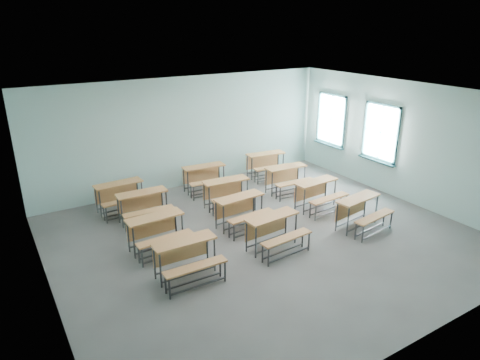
% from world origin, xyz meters
% --- Properties ---
extents(room, '(9.04, 8.04, 3.24)m').
position_xyz_m(room, '(0.08, 0.03, 1.60)').
color(room, slate).
rests_on(room, ground).
extents(desk_unit_r0c0, '(1.23, 0.84, 0.76)m').
position_xyz_m(desk_unit_r0c0, '(-2.18, -0.57, 0.51)').
color(desk_unit_r0c0, '#BE7C44').
rests_on(desk_unit_r0c0, ground).
extents(desk_unit_r0c1, '(1.26, 0.90, 0.76)m').
position_xyz_m(desk_unit_r0c1, '(-0.13, -0.55, 0.51)').
color(desk_unit_r0c1, '#BE7C44').
rests_on(desk_unit_r0c1, ground).
extents(desk_unit_r0c2, '(1.31, 0.97, 0.76)m').
position_xyz_m(desk_unit_r0c2, '(2.19, -0.80, 0.51)').
color(desk_unit_r0c2, '#BE7C44').
rests_on(desk_unit_r0c2, ground).
extents(desk_unit_r1c0, '(1.24, 0.86, 0.76)m').
position_xyz_m(desk_unit_r1c0, '(-2.27, 0.73, 0.51)').
color(desk_unit_r1c0, '#BE7C44').
rests_on(desk_unit_r1c0, ground).
extents(desk_unit_r1c1, '(1.26, 0.89, 0.76)m').
position_xyz_m(desk_unit_r1c1, '(-0.17, 0.72, 0.51)').
color(desk_unit_r1c1, '#BE7C44').
rests_on(desk_unit_r1c1, ground).
extents(desk_unit_r1c2, '(1.26, 0.89, 0.76)m').
position_xyz_m(desk_unit_r1c2, '(2.08, 0.56, 0.51)').
color(desk_unit_r1c2, '#BE7C44').
rests_on(desk_unit_r1c2, ground).
extents(desk_unit_r2c0, '(1.24, 0.86, 0.76)m').
position_xyz_m(desk_unit_r2c0, '(-2.04, 2.19, 0.51)').
color(desk_unit_r2c0, '#BE7C44').
rests_on(desk_unit_r2c0, ground).
extents(desk_unit_r2c1, '(1.26, 0.88, 0.76)m').
position_xyz_m(desk_unit_r2c1, '(0.11, 1.86, 0.51)').
color(desk_unit_r2c1, '#BE7C44').
rests_on(desk_unit_r2c1, ground).
extents(desk_unit_r2c2, '(1.25, 0.88, 0.76)m').
position_xyz_m(desk_unit_r2c2, '(2.11, 1.91, 0.51)').
color(desk_unit_r2c2, '#BE7C44').
rests_on(desk_unit_r2c2, ground).
extents(desk_unit_r3c0, '(1.25, 0.88, 0.76)m').
position_xyz_m(desk_unit_r3c0, '(-2.33, 3.11, 0.51)').
color(desk_unit_r3c0, '#BE7C44').
rests_on(desk_unit_r3c0, ground).
extents(desk_unit_r3c1, '(1.27, 0.90, 0.76)m').
position_xyz_m(desk_unit_r3c1, '(0.14, 3.20, 0.51)').
color(desk_unit_r3c1, '#BE7C44').
rests_on(desk_unit_r3c1, ground).
extents(desk_unit_r3c2, '(1.30, 0.95, 0.76)m').
position_xyz_m(desk_unit_r3c2, '(2.36, 3.29, 0.51)').
color(desk_unit_r3c2, '#BE7C44').
rests_on(desk_unit_r3c2, ground).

